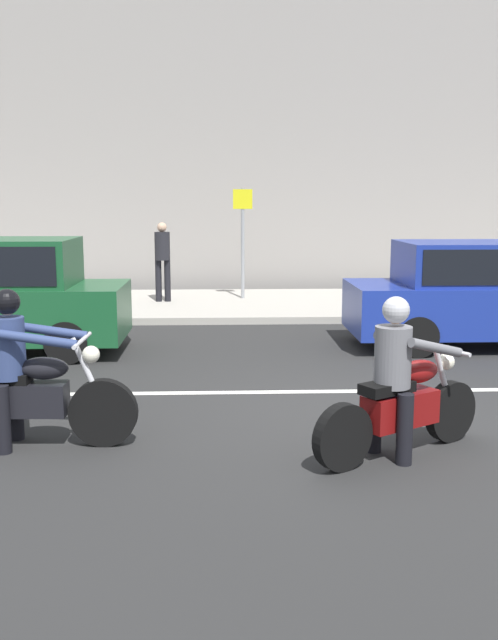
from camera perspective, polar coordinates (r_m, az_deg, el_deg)
The scene contains 9 objects.
ground_plane at distance 8.24m, azimuth 8.23°, elevation -7.37°, with size 80.00×80.00×0.00m, color #272727.
sidewalk_slab at distance 15.98m, azimuth 3.07°, elevation 1.27°, with size 40.00×4.40×0.14m, color #A8A399.
building_facade at distance 19.35m, azimuth 2.23°, elevation 16.84°, with size 40.00×1.40×9.64m, color gray.
lane_marking_stripe at distance 9.15m, azimuth 9.34°, elevation -5.64°, with size 18.00×0.14×0.01m, color silver.
motorcycle_with_rider_gray at distance 6.82m, azimuth 12.00°, elevation -5.60°, with size 1.80×1.16×1.53m.
motorcycle_with_rider_denim_blue at distance 7.27m, azimuth -17.86°, elevation -4.84°, with size 2.24×0.70×1.56m.
parked_sedan_cobalt_blue at distance 12.28m, azimuth 18.58°, elevation 2.08°, with size 4.66×1.82×1.72m.
street_sign_post at distance 16.31m, azimuth -0.51°, elevation 7.08°, with size 0.44×0.08×2.51m.
pedestrian_bystander at distance 15.94m, azimuth -6.96°, elevation 5.17°, with size 0.34×0.34×1.76m.
Camera 1 is at (-1.47, -7.74, 2.40)m, focal length 39.86 mm.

